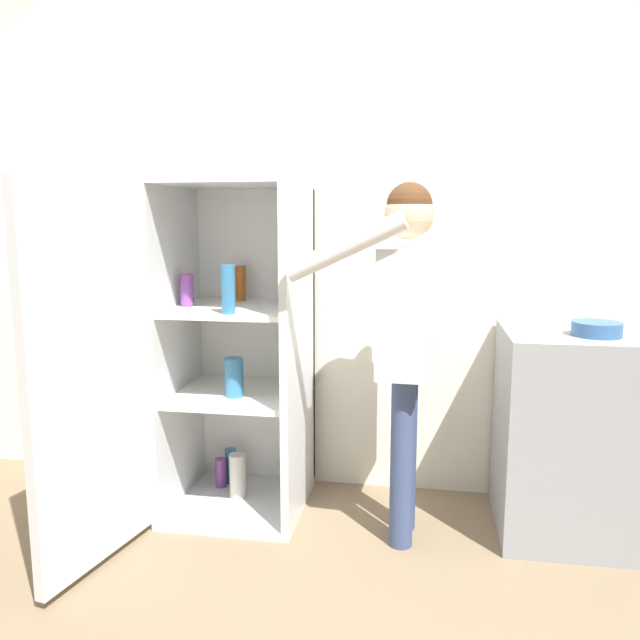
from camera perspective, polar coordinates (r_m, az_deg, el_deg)
The scene contains 6 objects.
ground_plane at distance 2.67m, azimuth -7.64°, elevation -22.25°, with size 12.00×12.00×0.00m, color #7A664C.
wall_back at distance 3.23m, azimuth -2.92°, elevation 7.13°, with size 7.00×0.06×2.55m.
refrigerator at distance 2.92m, azimuth -9.80°, elevation -3.01°, with size 0.80×1.26×1.57m.
person at distance 2.64m, azimuth 7.76°, elevation 0.23°, with size 0.60×0.52×1.54m.
counter at distance 3.01m, azimuth 21.37°, elevation -9.56°, with size 0.55×0.61×0.91m.
bowl at distance 2.83m, azimuth 23.97°, elevation -0.74°, with size 0.20×0.20×0.06m.
Camera 1 is at (0.70, -2.17, 1.39)m, focal length 35.00 mm.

